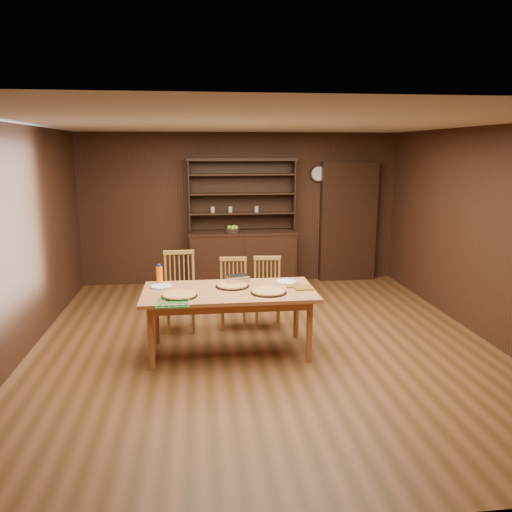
{
  "coord_description": "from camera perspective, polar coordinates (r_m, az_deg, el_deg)",
  "views": [
    {
      "loc": [
        -0.76,
        -5.64,
        2.32
      ],
      "look_at": [
        -0.05,
        0.4,
        1.01
      ],
      "focal_mm": 35.0,
      "sensor_mm": 36.0,
      "label": 1
    }
  ],
  "objects": [
    {
      "name": "doorway",
      "position": [
        9.03,
        10.47,
        3.85
      ],
      "size": [
        1.0,
        0.18,
        2.1
      ],
      "primitive_type": "cube",
      "color": "black",
      "rests_on": "floor"
    },
    {
      "name": "cooling_rack",
      "position": [
        5.27,
        -9.46,
        -5.26
      ],
      "size": [
        0.38,
        0.38,
        0.01
      ],
      "primitive_type": null,
      "rotation": [
        0.0,
        0.0,
        -0.2
      ],
      "color": "#0C9D42",
      "rests_on": "dining_table"
    },
    {
      "name": "floor",
      "position": [
        6.14,
        0.88,
        -10.04
      ],
      "size": [
        6.0,
        6.0,
        0.0
      ],
      "primitive_type": "plane",
      "color": "brown",
      "rests_on": "ground"
    },
    {
      "name": "china_hutch",
      "position": [
        8.6,
        -1.55,
        0.57
      ],
      "size": [
        1.84,
        0.52,
        2.17
      ],
      "color": "black",
      "rests_on": "floor"
    },
    {
      "name": "fruit_bowl",
      "position": [
        8.45,
        -2.71,
        3.04
      ],
      "size": [
        0.25,
        0.25,
        0.12
      ],
      "color": "black",
      "rests_on": "china_hutch"
    },
    {
      "name": "juice_bottle",
      "position": [
        6.03,
        -10.98,
        -2.12
      ],
      "size": [
        0.08,
        0.08,
        0.24
      ],
      "color": "orange",
      "rests_on": "dining_table"
    },
    {
      "name": "pot_holder_b",
      "position": [
        5.84,
        4.4,
        -3.41
      ],
      "size": [
        0.21,
        0.21,
        0.01
      ],
      "primitive_type": "cube",
      "rotation": [
        0.0,
        0.0,
        -0.25
      ],
      "color": "#B12514",
      "rests_on": "dining_table"
    },
    {
      "name": "pizza_right",
      "position": [
        5.56,
        1.44,
        -4.06
      ],
      "size": [
        0.41,
        0.41,
        0.04
      ],
      "color": "black",
      "rests_on": "dining_table"
    },
    {
      "name": "plate_left",
      "position": [
        5.91,
        -10.76,
        -3.4
      ],
      "size": [
        0.26,
        0.26,
        0.02
      ],
      "color": "white",
      "rests_on": "dining_table"
    },
    {
      "name": "wall_clock",
      "position": [
        8.86,
        7.13,
        9.33
      ],
      "size": [
        0.3,
        0.05,
        0.3
      ],
      "color": "black",
      "rests_on": "room_shell"
    },
    {
      "name": "plate_right",
      "position": [
        6.01,
        3.45,
        -2.94
      ],
      "size": [
        0.27,
        0.27,
        0.02
      ],
      "color": "white",
      "rests_on": "dining_table"
    },
    {
      "name": "pot_holder_a",
      "position": [
        5.77,
        5.4,
        -3.63
      ],
      "size": [
        0.21,
        0.21,
        0.02
      ],
      "primitive_type": "cube",
      "rotation": [
        0.0,
        0.0,
        -0.01
      ],
      "color": "#B12514",
      "rests_on": "dining_table"
    },
    {
      "name": "room_shell",
      "position": [
        5.74,
        0.93,
        4.71
      ],
      "size": [
        6.0,
        6.0,
        6.0
      ],
      "color": "beige",
      "rests_on": "floor"
    },
    {
      "name": "chair_center",
      "position": [
        6.62,
        -2.61,
        -3.97
      ],
      "size": [
        0.41,
        0.39,
        0.92
      ],
      "rotation": [
        0.0,
        0.0,
        -0.09
      ],
      "color": "#BF8A41",
      "rests_on": "floor"
    },
    {
      "name": "chair_left",
      "position": [
        6.59,
        -8.69,
        -3.65
      ],
      "size": [
        0.44,
        0.42,
        1.03
      ],
      "rotation": [
        0.0,
        0.0,
        0.04
      ],
      "color": "#BF8A41",
      "rests_on": "floor"
    },
    {
      "name": "dining_table",
      "position": [
        5.7,
        -3.1,
        -4.67
      ],
      "size": [
        1.95,
        0.97,
        0.75
      ],
      "color": "#B97340",
      "rests_on": "floor"
    },
    {
      "name": "pizza_center",
      "position": [
        5.81,
        -2.73,
        -3.36
      ],
      "size": [
        0.39,
        0.39,
        0.04
      ],
      "color": "black",
      "rests_on": "dining_table"
    },
    {
      "name": "chair_right",
      "position": [
        6.65,
        1.31,
        -3.87
      ],
      "size": [
        0.41,
        0.4,
        0.93
      ],
      "rotation": [
        0.0,
        0.0,
        -0.1
      ],
      "color": "#BF8A41",
      "rests_on": "floor"
    },
    {
      "name": "pizza_left",
      "position": [
        5.49,
        -8.76,
        -4.42
      ],
      "size": [
        0.4,
        0.4,
        0.04
      ],
      "color": "black",
      "rests_on": "dining_table"
    },
    {
      "name": "foil_dish",
      "position": [
        5.94,
        -2.12,
        -2.69
      ],
      "size": [
        0.28,
        0.23,
        0.1
      ],
      "primitive_type": "cube",
      "rotation": [
        0.0,
        0.0,
        0.21
      ],
      "color": "white",
      "rests_on": "dining_table"
    }
  ]
}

